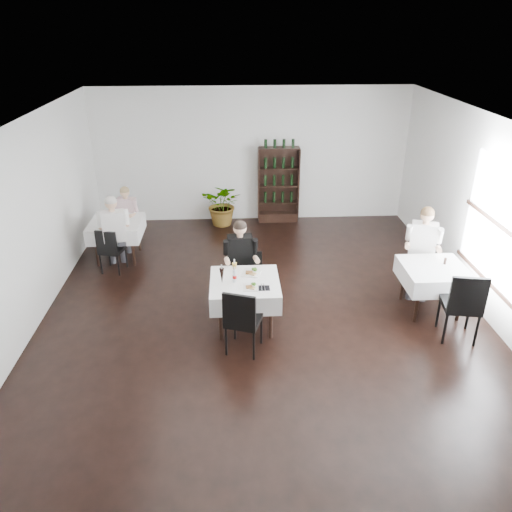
{
  "coord_description": "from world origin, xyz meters",
  "views": [
    {
      "loc": [
        -0.47,
        -6.51,
        4.33
      ],
      "look_at": [
        -0.12,
        0.2,
        1.08
      ],
      "focal_mm": 35.0,
      "sensor_mm": 36.0,
      "label": 1
    }
  ],
  "objects_px": {
    "potted_tree": "(223,204)",
    "diner_main": "(241,257)",
    "wine_shelf": "(278,186)",
    "main_table": "(245,290)"
  },
  "relations": [
    {
      "from": "potted_tree",
      "to": "diner_main",
      "type": "bearing_deg",
      "value": -84.87
    },
    {
      "from": "wine_shelf",
      "to": "potted_tree",
      "type": "height_order",
      "value": "wine_shelf"
    },
    {
      "from": "diner_main",
      "to": "main_table",
      "type": "bearing_deg",
      "value": -86.36
    },
    {
      "from": "wine_shelf",
      "to": "potted_tree",
      "type": "bearing_deg",
      "value": -171.83
    },
    {
      "from": "wine_shelf",
      "to": "main_table",
      "type": "distance_m",
      "value": 4.41
    },
    {
      "from": "potted_tree",
      "to": "diner_main",
      "type": "xyz_separation_m",
      "value": [
        0.31,
        -3.46,
        0.34
      ]
    },
    {
      "from": "wine_shelf",
      "to": "main_table",
      "type": "relative_size",
      "value": 1.7
    },
    {
      "from": "main_table",
      "to": "diner_main",
      "type": "bearing_deg",
      "value": 93.64
    },
    {
      "from": "main_table",
      "to": "potted_tree",
      "type": "relative_size",
      "value": 1.04
    },
    {
      "from": "wine_shelf",
      "to": "diner_main",
      "type": "distance_m",
      "value": 3.76
    }
  ]
}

